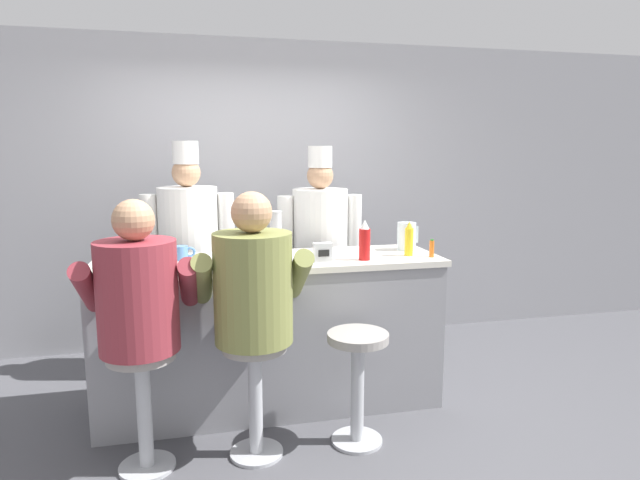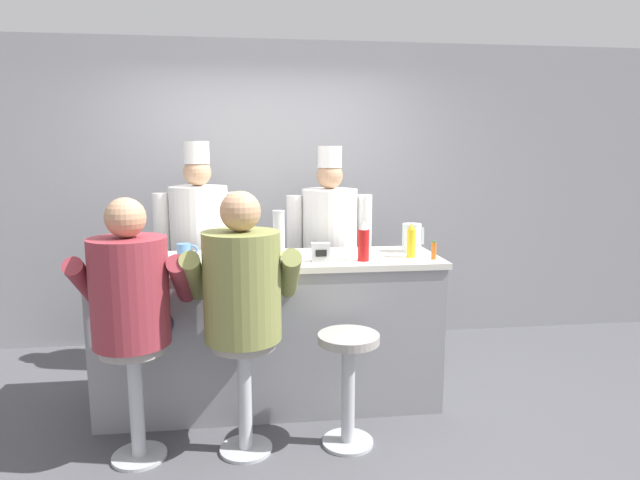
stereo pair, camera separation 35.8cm
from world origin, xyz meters
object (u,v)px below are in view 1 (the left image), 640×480
at_px(mustard_bottle_yellow, 409,240).
at_px(cook_in_whites_near, 189,247).
at_px(breakfast_plate, 281,258).
at_px(cereal_bowl, 110,264).
at_px(cook_in_whites_far, 320,246).
at_px(empty_stool_round, 358,370).
at_px(coffee_mug_white, 254,258).
at_px(cup_stack_steel, 276,232).
at_px(ketchup_bottle_red, 365,241).
at_px(napkin_dispenser_chrome, 323,252).
at_px(diner_seated_olive, 253,295).
at_px(diner_seated_maroon, 139,304).
at_px(hot_sauce_bottle_orange, 432,248).
at_px(coffee_mug_blue, 182,253).
at_px(water_pitcher_clear, 407,236).

relative_size(mustard_bottle_yellow, cook_in_whites_near, 0.13).
height_order(mustard_bottle_yellow, breakfast_plate, mustard_bottle_yellow).
distance_m(cereal_bowl, cook_in_whites_far, 1.68).
relative_size(empty_stool_round, cook_in_whites_far, 0.39).
distance_m(coffee_mug_white, cup_stack_steel, 0.42).
xyz_separation_m(ketchup_bottle_red, napkin_dispenser_chrome, (-0.28, 0.01, -0.06)).
distance_m(diner_seated_olive, cook_in_whites_far, 1.45).
xyz_separation_m(diner_seated_maroon, empty_stool_round, (1.21, -0.04, -0.47)).
height_order(breakfast_plate, diner_seated_maroon, diner_seated_maroon).
bearing_deg(breakfast_plate, mustard_bottle_yellow, -3.14).
height_order(hot_sauce_bottle_orange, breakfast_plate, hot_sauce_bottle_orange).
xyz_separation_m(breakfast_plate, diner_seated_olive, (-0.24, -0.52, -0.10)).
bearing_deg(cook_in_whites_far, coffee_mug_white, -126.40).
bearing_deg(coffee_mug_blue, breakfast_plate, -12.62).
height_order(coffee_mug_white, cook_in_whites_near, cook_in_whites_near).
xyz_separation_m(breakfast_plate, cook_in_whites_far, (0.44, 0.75, -0.06)).
relative_size(mustard_bottle_yellow, coffee_mug_blue, 1.66).
bearing_deg(diner_seated_olive, mustard_bottle_yellow, 22.98).
bearing_deg(coffee_mug_blue, cook_in_whites_far, 29.47).
bearing_deg(water_pitcher_clear, mustard_bottle_yellow, -108.03).
bearing_deg(coffee_mug_blue, cook_in_whites_near, 86.64).
distance_m(ketchup_bottle_red, breakfast_plate, 0.56).
relative_size(coffee_mug_white, cook_in_whites_far, 0.07).
bearing_deg(diner_seated_olive, ketchup_bottle_red, 27.18).
xyz_separation_m(ketchup_bottle_red, diner_seated_maroon, (-1.39, -0.40, -0.22)).
distance_m(water_pitcher_clear, breakfast_plate, 0.96).
relative_size(coffee_mug_white, empty_stool_round, 0.18).
bearing_deg(diner_seated_maroon, napkin_dispenser_chrome, 20.37).
bearing_deg(empty_stool_round, breakfast_plate, 122.88).
height_order(water_pitcher_clear, cook_in_whites_far, cook_in_whites_far).
bearing_deg(napkin_dispenser_chrome, coffee_mug_white, 178.26).
distance_m(empty_stool_round, cook_in_whites_far, 1.41).
xyz_separation_m(cereal_bowl, empty_stool_round, (1.43, -0.56, -0.59)).
distance_m(cereal_bowl, cook_in_whites_near, 0.92).
height_order(mustard_bottle_yellow, cook_in_whites_far, cook_in_whites_far).
height_order(ketchup_bottle_red, diner_seated_olive, diner_seated_olive).
relative_size(ketchup_bottle_red, cereal_bowl, 1.85).
xyz_separation_m(water_pitcher_clear, empty_stool_round, (-0.58, -0.72, -0.67)).
xyz_separation_m(coffee_mug_white, diner_seated_maroon, (-0.66, -0.42, -0.14)).
xyz_separation_m(napkin_dispenser_chrome, diner_seated_olive, (-0.50, -0.41, -0.14)).
bearing_deg(coffee_mug_white, coffee_mug_blue, 151.29).
relative_size(water_pitcher_clear, cup_stack_steel, 0.68).
relative_size(hot_sauce_bottle_orange, water_pitcher_clear, 0.61).
bearing_deg(empty_stool_round, coffee_mug_white, 140.34).
bearing_deg(cook_in_whites_far, ketchup_bottle_red, -83.65).
relative_size(breakfast_plate, diner_seated_maroon, 0.16).
relative_size(hot_sauce_bottle_orange, cereal_bowl, 0.85).
xyz_separation_m(coffee_mug_blue, diner_seated_olive, (0.39, -0.67, -0.13)).
xyz_separation_m(coffee_mug_blue, cook_in_whites_near, (0.04, 0.65, -0.08)).
xyz_separation_m(cereal_bowl, napkin_dispenser_chrome, (1.32, -0.12, 0.04)).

